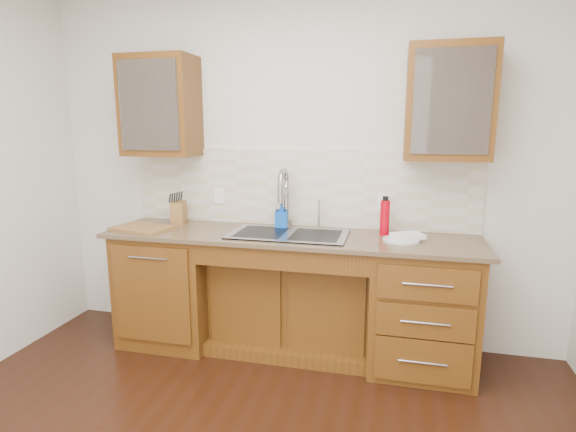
% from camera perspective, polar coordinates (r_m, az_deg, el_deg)
% --- Properties ---
extents(wall_back, '(4.00, 0.10, 2.70)m').
position_cam_1_polar(wall_back, '(3.53, 1.52, 6.03)').
color(wall_back, silver).
rests_on(wall_back, ground).
extents(base_cabinet_left, '(0.70, 0.62, 0.88)m').
position_cam_1_polar(base_cabinet_left, '(3.71, -14.42, -8.48)').
color(base_cabinet_left, '#593014').
rests_on(base_cabinet_left, ground).
extents(base_cabinet_center, '(1.20, 0.44, 0.70)m').
position_cam_1_polar(base_cabinet_center, '(3.51, 0.50, -10.88)').
color(base_cabinet_center, '#593014').
rests_on(base_cabinet_center, ground).
extents(base_cabinet_right, '(0.70, 0.62, 0.88)m').
position_cam_1_polar(base_cabinet_right, '(3.32, 16.63, -11.00)').
color(base_cabinet_right, '#593014').
rests_on(base_cabinet_right, ground).
extents(countertop, '(2.70, 0.65, 0.03)m').
position_cam_1_polar(countertop, '(3.24, 0.10, -2.60)').
color(countertop, '#84705B').
rests_on(countertop, base_cabinet_left).
extents(backsplash, '(2.70, 0.02, 0.59)m').
position_cam_1_polar(backsplash, '(3.48, 1.30, 3.56)').
color(backsplash, beige).
rests_on(backsplash, wall_back).
extents(sink, '(0.84, 0.46, 0.19)m').
position_cam_1_polar(sink, '(3.24, 0.04, -3.87)').
color(sink, '#9E9EA5').
rests_on(sink, countertop).
extents(faucet, '(0.04, 0.04, 0.40)m').
position_cam_1_polar(faucet, '(3.42, -0.21, 1.81)').
color(faucet, '#999993').
rests_on(faucet, countertop).
extents(filter_tap, '(0.02, 0.02, 0.24)m').
position_cam_1_polar(filter_tap, '(3.39, 3.94, 0.33)').
color(filter_tap, '#999993').
rests_on(filter_tap, countertop).
extents(upper_cabinet_left, '(0.55, 0.34, 0.75)m').
position_cam_1_polar(upper_cabinet_left, '(3.68, -15.89, 13.24)').
color(upper_cabinet_left, '#593014').
rests_on(upper_cabinet_left, wall_back).
extents(upper_cabinet_right, '(0.55, 0.34, 0.75)m').
position_cam_1_polar(upper_cabinet_right, '(3.24, 19.73, 13.34)').
color(upper_cabinet_right, '#593014').
rests_on(upper_cabinet_right, wall_back).
extents(outlet_left, '(0.08, 0.01, 0.12)m').
position_cam_1_polar(outlet_left, '(3.67, -8.72, 2.50)').
color(outlet_left, white).
rests_on(outlet_left, backsplash).
extents(outlet_right, '(0.08, 0.01, 0.12)m').
position_cam_1_polar(outlet_right, '(3.41, 11.99, 1.70)').
color(outlet_right, white).
rests_on(outlet_right, backsplash).
extents(soap_bottle, '(0.10, 0.10, 0.20)m').
position_cam_1_polar(soap_bottle, '(3.41, -0.83, 0.10)').
color(soap_bottle, '#0C4FBA').
rests_on(soap_bottle, countertop).
extents(water_bottle, '(0.07, 0.07, 0.25)m').
position_cam_1_polar(water_bottle, '(3.27, 12.18, -0.21)').
color(water_bottle, '#B6000F').
rests_on(water_bottle, countertop).
extents(plate, '(0.30, 0.30, 0.01)m').
position_cam_1_polar(plate, '(3.15, 14.18, -2.95)').
color(plate, silver).
rests_on(plate, countertop).
extents(dish_towel, '(0.25, 0.22, 0.03)m').
position_cam_1_polar(dish_towel, '(3.17, 14.96, -2.45)').
color(dish_towel, white).
rests_on(dish_towel, plate).
extents(knife_block, '(0.13, 0.17, 0.18)m').
position_cam_1_polar(knife_block, '(3.69, -13.70, 0.41)').
color(knife_block, '#A38549').
rests_on(knife_block, countertop).
extents(cutting_board, '(0.47, 0.37, 0.02)m').
position_cam_1_polar(cutting_board, '(3.58, -17.96, -1.43)').
color(cutting_board, '#A86E46').
rests_on(cutting_board, countertop).
extents(cup_left_a, '(0.17, 0.17, 0.11)m').
position_cam_1_polar(cup_left_a, '(3.70, -16.70, 12.45)').
color(cup_left_a, white).
rests_on(cup_left_a, upper_cabinet_left).
extents(cup_left_b, '(0.11, 0.11, 0.09)m').
position_cam_1_polar(cup_left_b, '(3.63, -14.42, 12.50)').
color(cup_left_b, silver).
rests_on(cup_left_b, upper_cabinet_left).
extents(cup_right_a, '(0.16, 0.16, 0.10)m').
position_cam_1_polar(cup_right_a, '(3.23, 17.96, 12.57)').
color(cup_right_a, white).
rests_on(cup_right_a, upper_cabinet_right).
extents(cup_right_b, '(0.11, 0.11, 0.08)m').
position_cam_1_polar(cup_right_b, '(3.24, 20.45, 12.24)').
color(cup_right_b, white).
rests_on(cup_right_b, upper_cabinet_right).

